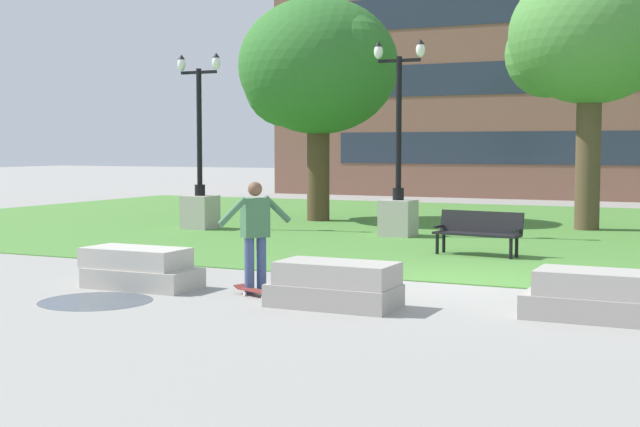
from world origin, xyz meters
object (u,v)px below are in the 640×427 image
Objects in this scene: concrete_block_left at (335,285)px; skateboard at (259,291)px; person_skateboarder at (255,230)px; concrete_block_right at (598,296)px; lamp_post_center at (398,196)px; lamp_post_right at (200,193)px; concrete_block_center at (140,269)px; park_bench_near_left at (478,230)px.

skateboard is (-1.37, 0.28, -0.22)m from concrete_block_left.
concrete_block_right is at bearing 0.34° from person_skateboarder.
lamp_post_center is (-2.61, 9.61, 0.70)m from concrete_block_left.
concrete_block_right is 0.39× the size of lamp_post_right.
person_skateboarder is at bearing -179.66° from concrete_block_right.
concrete_block_left is 1.05× the size of person_skateboarder.
concrete_block_center is 3.53m from concrete_block_left.
person_skateboarder is (-1.61, 0.60, 0.66)m from concrete_block_left.
lamp_post_right is at bearing 162.83° from park_bench_near_left.
person_skateboarder is at bearing -52.61° from lamp_post_right.
person_skateboarder is at bearing 127.93° from skateboard.
person_skateboarder is 0.97m from skateboard.
lamp_post_right is (-8.17, 9.18, 0.68)m from concrete_block_left.
person_skateboarder is at bearing 159.67° from concrete_block_left.
concrete_block_center is at bearing -178.63° from skateboard.
person_skateboarder is 0.35× the size of lamp_post_center.
lamp_post_right is (-8.43, 2.61, 0.45)m from park_bench_near_left.
park_bench_near_left is (1.63, 6.29, 0.45)m from skateboard.
lamp_post_center is at bearing 4.39° from lamp_post_right.
concrete_block_left is 3.51m from concrete_block_right.
concrete_block_left is at bearing -11.75° from skateboard.
skateboard is 11.23m from lamp_post_right.
concrete_block_center is 1.09× the size of person_skateboarder.
lamp_post_center is (-1.00, 9.01, 0.04)m from person_skateboarder.
concrete_block_center is 7.39m from park_bench_near_left.
person_skateboarder is 1.68× the size of skateboard.
concrete_block_left is 1.84m from person_skateboarder.
lamp_post_right reaches higher than concrete_block_center.
concrete_block_right is 1.79× the size of skateboard.
park_bench_near_left is (-3.20, 5.95, 0.23)m from concrete_block_right.
concrete_block_center is 1.00× the size of park_bench_near_left.
person_skateboarder reaches higher than concrete_block_center.
concrete_block_right is at bearing -36.33° from lamp_post_right.
skateboard is at bearing -82.43° from lamp_post_center.
park_bench_near_left is 0.39× the size of lamp_post_right.
skateboard is at bearing 168.25° from concrete_block_left.
lamp_post_center is (5.56, 0.43, 0.02)m from lamp_post_right.
concrete_block_left is at bearing -169.71° from concrete_block_right.
concrete_block_center is at bearing -95.56° from lamp_post_center.
lamp_post_right is 0.97× the size of lamp_post_center.
park_bench_near_left is at bearing -46.58° from lamp_post_center.
lamp_post_center reaches higher than person_skateboarder.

